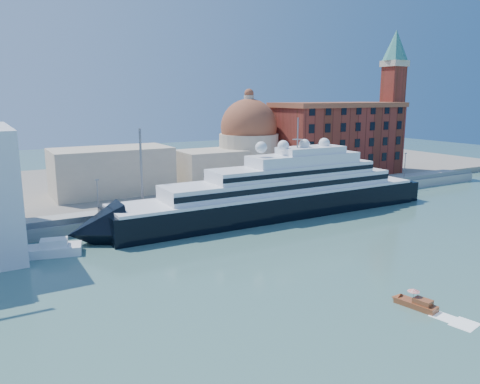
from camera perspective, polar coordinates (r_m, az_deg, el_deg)
ground at (r=86.28m, az=8.40°, el=-6.88°), size 400.00×400.00×0.00m
quay at (r=113.50m, az=-2.24°, el=-1.61°), size 180.00×10.00×2.50m
land at (r=150.36m, az=-9.52°, el=1.41°), size 260.00×72.00×2.00m
quay_fence at (r=109.22m, az=-1.15°, el=-1.13°), size 180.00×0.10×1.20m
superyacht at (r=106.36m, az=3.26°, el=-0.72°), size 87.54×12.14×26.16m
service_barge at (r=88.57m, az=-22.92°, el=-6.62°), size 14.06×7.40×3.01m
water_taxi at (r=66.90m, az=20.77°, el=-12.56°), size 2.88×5.67×2.57m
warehouse at (r=155.78m, az=11.81°, el=6.42°), size 43.00×19.00×23.25m
campanile at (r=172.11m, az=18.14°, el=11.56°), size 8.40×8.40×47.00m
church at (r=135.57m, az=-4.55°, el=4.67°), size 66.00×18.00×25.50m
lamp_posts at (r=105.06m, az=-7.96°, el=2.00°), size 120.80×2.40×18.00m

